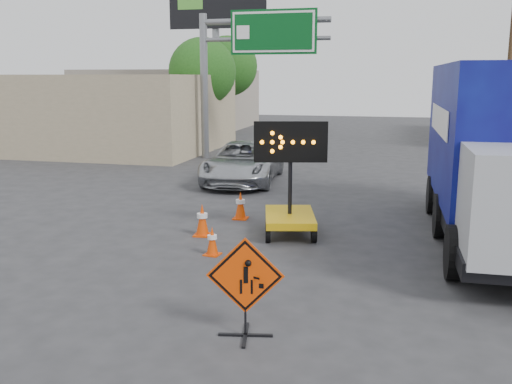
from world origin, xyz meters
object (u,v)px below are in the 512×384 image
at_px(arrow_board, 290,210).
at_px(pickup_truck, 243,162).
at_px(box_truck, 501,163).
at_px(construction_sign, 245,285).

height_order(arrow_board, pickup_truck, arrow_board).
relative_size(pickup_truck, box_truck, 0.61).
bearing_deg(arrow_board, construction_sign, -99.30).
bearing_deg(arrow_board, box_truck, -6.10).
height_order(construction_sign, pickup_truck, construction_sign).
distance_m(pickup_truck, box_truck, 10.14).
height_order(arrow_board, box_truck, box_truck).
distance_m(construction_sign, box_truck, 7.95).
relative_size(arrow_board, pickup_truck, 0.53).
bearing_deg(pickup_truck, arrow_board, -69.94).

